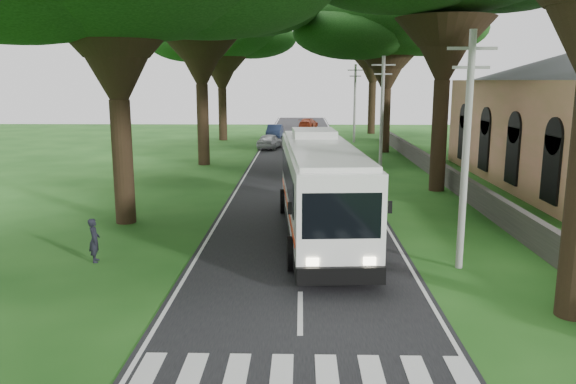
% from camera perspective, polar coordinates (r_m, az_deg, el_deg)
% --- Properties ---
extents(ground, '(140.00, 140.00, 0.00)m').
position_cam_1_polar(ground, '(14.25, 1.23, -15.37)').
color(ground, '#1A4A15').
rests_on(ground, ground).
extents(road, '(8.00, 120.00, 0.04)m').
position_cam_1_polar(road, '(38.27, 1.34, 1.69)').
color(road, black).
rests_on(road, ground).
extents(property_wall, '(0.35, 50.00, 1.20)m').
position_cam_1_polar(property_wall, '(38.26, 14.96, 2.20)').
color(property_wall, '#383533').
rests_on(property_wall, ground).
extents(pole_near, '(1.60, 0.24, 8.00)m').
position_cam_1_polar(pole_near, '(19.65, 17.64, 4.29)').
color(pole_near, gray).
rests_on(pole_near, ground).
extents(pole_mid, '(1.60, 0.24, 8.00)m').
position_cam_1_polar(pole_mid, '(39.18, 9.52, 7.90)').
color(pole_mid, gray).
rests_on(pole_mid, ground).
extents(pole_far, '(1.60, 0.24, 8.00)m').
position_cam_1_polar(pole_far, '(59.03, 6.80, 9.07)').
color(pole_far, gray).
rests_on(pole_far, ground).
extents(tree_l_far, '(13.16, 13.16, 14.08)m').
position_cam_1_polar(tree_l_far, '(61.51, -6.83, 15.64)').
color(tree_l_far, black).
rests_on(tree_l_far, ground).
extents(tree_r_midb, '(15.07, 15.07, 14.65)m').
position_cam_1_polar(tree_r_midb, '(51.52, 10.16, 16.65)').
color(tree_r_midb, black).
rests_on(tree_r_midb, ground).
extents(tree_r_far, '(14.96, 14.96, 15.58)m').
position_cam_1_polar(tree_r_far, '(69.51, 8.73, 16.03)').
color(tree_r_far, black).
rests_on(tree_r_far, ground).
extents(coach_bus, '(3.70, 13.17, 3.84)m').
position_cam_1_polar(coach_bus, '(23.17, 3.29, 0.51)').
color(coach_bus, white).
rests_on(coach_bus, ground).
extents(distant_car_a, '(2.50, 4.45, 1.43)m').
position_cam_1_polar(distant_car_a, '(53.16, -1.88, 5.19)').
color(distant_car_a, '#9E9EA2').
rests_on(distant_car_a, road).
extents(distant_car_b, '(1.80, 4.57, 1.48)m').
position_cam_1_polar(distant_car_b, '(63.17, -1.36, 6.19)').
color(distant_car_b, navy).
rests_on(distant_car_b, road).
extents(distant_car_c, '(2.93, 4.87, 1.32)m').
position_cam_1_polar(distant_car_c, '(76.47, 2.07, 7.01)').
color(distant_car_c, maroon).
rests_on(distant_car_c, road).
extents(pedestrian, '(0.52, 0.66, 1.59)m').
position_cam_1_polar(pedestrian, '(21.21, -19.07, -4.65)').
color(pedestrian, black).
rests_on(pedestrian, ground).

